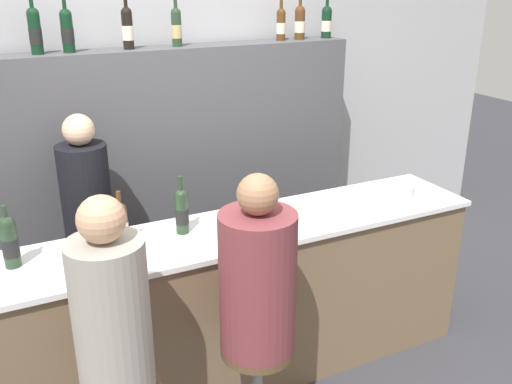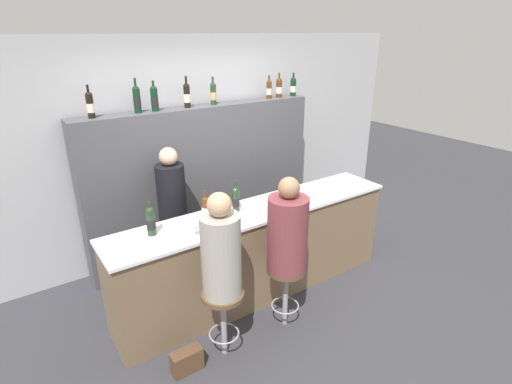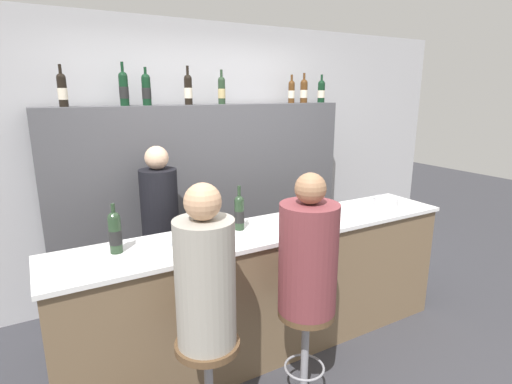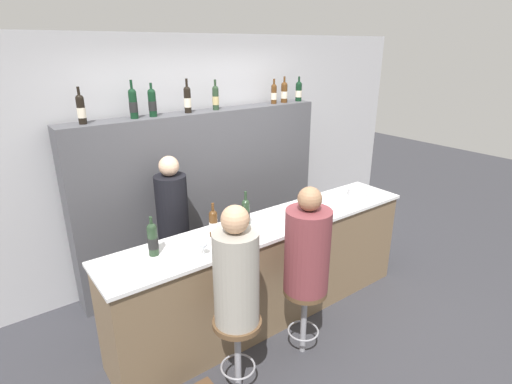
{
  "view_description": "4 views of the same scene",
  "coord_description": "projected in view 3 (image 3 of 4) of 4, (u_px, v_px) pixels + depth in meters",
  "views": [
    {
      "loc": [
        -1.09,
        -2.35,
        2.31
      ],
      "look_at": [
        0.18,
        0.23,
        1.19
      ],
      "focal_mm": 40.0,
      "sensor_mm": 36.0,
      "label": 1
    },
    {
      "loc": [
        -2.06,
        -2.7,
        2.63
      ],
      "look_at": [
        -0.02,
        0.28,
        1.17
      ],
      "focal_mm": 28.0,
      "sensor_mm": 36.0,
      "label": 2
    },
    {
      "loc": [
        -1.46,
        -2.08,
        1.96
      ],
      "look_at": [
        -0.1,
        0.3,
        1.26
      ],
      "focal_mm": 28.0,
      "sensor_mm": 36.0,
      "label": 3
    },
    {
      "loc": [
        -2.05,
        -2.27,
        2.49
      ],
      "look_at": [
        -0.12,
        0.31,
        1.3
      ],
      "focal_mm": 28.0,
      "sensor_mm": 36.0,
      "label": 4
    }
  ],
  "objects": [
    {
      "name": "wine_bottle_counter_0",
      "position": [
        115.0,
        232.0,
        2.43
      ],
      "size": [
        0.08,
        0.08,
        0.31
      ],
      "color": "#233823",
      "rests_on": "bar_counter"
    },
    {
      "name": "bartender",
      "position": [
        162.0,
        244.0,
        3.32
      ],
      "size": [
        0.3,
        0.3,
        1.54
      ],
      "color": "black",
      "rests_on": "ground_plane"
    },
    {
      "name": "wine_glass_0",
      "position": [
        174.0,
        242.0,
        2.39
      ],
      "size": [
        0.07,
        0.07,
        0.13
      ],
      "color": "silver",
      "rests_on": "bar_counter"
    },
    {
      "name": "wine_bottle_backbar_7",
      "position": [
        321.0,
        91.0,
        4.29
      ],
      "size": [
        0.08,
        0.08,
        0.29
      ],
      "color": "black",
      "rests_on": "back_bar_cabinet"
    },
    {
      "name": "wine_bottle_backbar_4",
      "position": [
        222.0,
        90.0,
        3.72
      ],
      "size": [
        0.07,
        0.07,
        0.31
      ],
      "color": "#233823",
      "rests_on": "back_bar_cabinet"
    },
    {
      "name": "wall_back",
      "position": [
        198.0,
        159.0,
        3.99
      ],
      "size": [
        6.4,
        0.05,
        2.6
      ],
      "color": "#B2B2B7",
      "rests_on": "ground_plane"
    },
    {
      "name": "wine_bottle_backbar_2",
      "position": [
        146.0,
        89.0,
        3.38
      ],
      "size": [
        0.08,
        0.08,
        0.32
      ],
      "color": "black",
      "rests_on": "back_bar_cabinet"
    },
    {
      "name": "back_bar_cabinet",
      "position": [
        208.0,
        201.0,
        3.9
      ],
      "size": [
        2.88,
        0.28,
        1.84
      ],
      "color": "#4C4C51",
      "rests_on": "ground_plane"
    },
    {
      "name": "wine_bottle_backbar_1",
      "position": [
        124.0,
        88.0,
        3.29
      ],
      "size": [
        0.08,
        0.08,
        0.35
      ],
      "color": "black",
      "rests_on": "back_bar_cabinet"
    },
    {
      "name": "bar_stool_right",
      "position": [
        306.0,
        329.0,
        2.53
      ],
      "size": [
        0.36,
        0.36,
        0.63
      ],
      "color": "gray",
      "rests_on": "ground_plane"
    },
    {
      "name": "wine_bottle_backbar_3",
      "position": [
        188.0,
        89.0,
        3.56
      ],
      "size": [
        0.07,
        0.07,
        0.34
      ],
      "color": "black",
      "rests_on": "back_bar_cabinet"
    },
    {
      "name": "guest_seated_left",
      "position": [
        205.0,
        276.0,
        2.08
      ],
      "size": [
        0.32,
        0.32,
        0.89
      ],
      "color": "gray",
      "rests_on": "bar_stool_left"
    },
    {
      "name": "wine_bottle_backbar_5",
      "position": [
        291.0,
        91.0,
        4.11
      ],
      "size": [
        0.07,
        0.07,
        0.28
      ],
      "color": "#4C2D14",
      "rests_on": "back_bar_cabinet"
    },
    {
      "name": "wine_glass_1",
      "position": [
        295.0,
        217.0,
        2.8
      ],
      "size": [
        0.07,
        0.07,
        0.15
      ],
      "color": "silver",
      "rests_on": "bar_counter"
    },
    {
      "name": "wine_bottle_counter_1",
      "position": [
        196.0,
        221.0,
        2.69
      ],
      "size": [
        0.07,
        0.07,
        0.29
      ],
      "color": "#4C2D14",
      "rests_on": "bar_counter"
    },
    {
      "name": "bar_stool_left",
      "position": [
        208.0,
        363.0,
        2.21
      ],
      "size": [
        0.36,
        0.36,
        0.63
      ],
      "color": "gray",
      "rests_on": "ground_plane"
    },
    {
      "name": "wine_bottle_backbar_6",
      "position": [
        304.0,
        91.0,
        4.18
      ],
      "size": [
        0.08,
        0.08,
        0.3
      ],
      "color": "#4C2D14",
      "rests_on": "back_bar_cabinet"
    },
    {
      "name": "guest_seated_right",
      "position": [
        308.0,
        254.0,
        2.41
      ],
      "size": [
        0.36,
        0.36,
        0.87
      ],
      "color": "brown",
      "rests_on": "bar_stool_right"
    },
    {
      "name": "wine_bottle_counter_2",
      "position": [
        239.0,
        212.0,
        2.85
      ],
      "size": [
        0.07,
        0.07,
        0.32
      ],
      "color": "#233823",
      "rests_on": "bar_counter"
    },
    {
      "name": "bar_counter",
      "position": [
        269.0,
        289.0,
        3.03
      ],
      "size": [
        3.07,
        0.57,
        0.99
      ],
      "color": "brown",
      "rests_on": "ground_plane"
    },
    {
      "name": "ground_plane",
      "position": [
        287.0,
        365.0,
        2.93
      ],
      "size": [
        16.0,
        16.0,
        0.0
      ],
      "primitive_type": "plane",
      "color": "#333338"
    },
    {
      "name": "metal_bowl",
      "position": [
        386.0,
        201.0,
        3.49
      ],
      "size": [
        0.21,
        0.21,
        0.07
      ],
      "color": "#B7B7BC",
      "rests_on": "bar_counter"
    },
    {
      "name": "wine_bottle_backbar_0",
      "position": [
        62.0,
        90.0,
        3.07
      ],
      "size": [
        0.07,
        0.07,
        0.32
      ],
      "color": "black",
      "rests_on": "back_bar_cabinet"
    }
  ]
}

